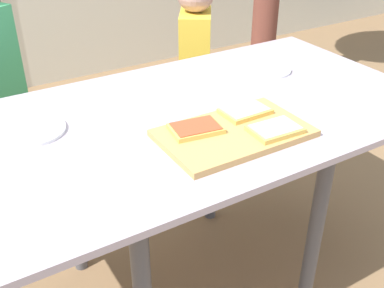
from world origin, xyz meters
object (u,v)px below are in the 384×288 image
(cutting_board, at_px, (234,133))
(pizza_slice_far_right, at_px, (245,111))
(pizza_slice_far_left, at_px, (196,128))
(child_right, at_px, (195,63))
(pizza_slice_near_right, at_px, (275,129))
(plate_white_right, at_px, (265,69))
(plate_white_left, at_px, (32,130))
(dining_table, at_px, (185,139))

(cutting_board, xyz_separation_m, pizza_slice_far_right, (0.09, 0.07, 0.02))
(pizza_slice_far_left, bearing_deg, child_right, 58.70)
(cutting_board, bearing_deg, pizza_slice_near_right, -35.63)
(plate_white_right, height_order, plate_white_left, same)
(dining_table, distance_m, child_right, 0.88)
(pizza_slice_far_left, bearing_deg, cutting_board, -28.95)
(plate_white_right, bearing_deg, pizza_slice_far_left, -148.85)
(pizza_slice_far_left, height_order, pizza_slice_far_right, same)
(pizza_slice_far_left, bearing_deg, pizza_slice_far_right, 4.92)
(dining_table, bearing_deg, plate_white_right, 19.77)
(pizza_slice_far_right, bearing_deg, pizza_slice_near_right, -88.19)
(pizza_slice_far_left, distance_m, plate_white_right, 0.55)
(pizza_slice_near_right, distance_m, plate_white_right, 0.49)
(dining_table, relative_size, plate_white_left, 8.37)
(dining_table, height_order, plate_white_left, plate_white_left)
(child_right, bearing_deg, plate_white_right, -95.22)
(cutting_board, bearing_deg, plate_white_left, 146.50)
(dining_table, bearing_deg, child_right, 56.52)
(plate_white_left, relative_size, child_right, 0.19)
(dining_table, bearing_deg, cutting_board, -73.99)
(child_right, bearing_deg, pizza_slice_near_right, -109.24)
(cutting_board, bearing_deg, pizza_slice_far_right, 37.36)
(pizza_slice_far_left, distance_m, plate_white_left, 0.46)
(pizza_slice_far_right, bearing_deg, child_right, 67.80)
(dining_table, height_order, pizza_slice_near_right, pizza_slice_near_right)
(pizza_slice_near_right, bearing_deg, pizza_slice_far_right, 91.81)
(plate_white_left, bearing_deg, plate_white_right, 1.59)
(dining_table, relative_size, pizza_slice_far_left, 10.39)
(pizza_slice_near_right, relative_size, child_right, 0.15)
(plate_white_right, bearing_deg, dining_table, -160.23)
(cutting_board, distance_m, plate_white_left, 0.56)
(pizza_slice_near_right, distance_m, pizza_slice_far_right, 0.13)
(cutting_board, height_order, pizza_slice_far_right, pizza_slice_far_right)
(cutting_board, distance_m, plate_white_right, 0.50)
(plate_white_right, relative_size, plate_white_left, 1.00)
(cutting_board, height_order, plate_white_left, cutting_board)
(dining_table, xyz_separation_m, child_right, (0.48, 0.73, -0.08))
(cutting_board, bearing_deg, dining_table, 106.01)
(pizza_slice_far_right, bearing_deg, plate_white_right, 42.64)
(dining_table, xyz_separation_m, pizza_slice_near_right, (0.14, -0.24, 0.11))
(pizza_slice_far_left, relative_size, pizza_slice_near_right, 1.06)
(plate_white_right, bearing_deg, plate_white_left, -178.41)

